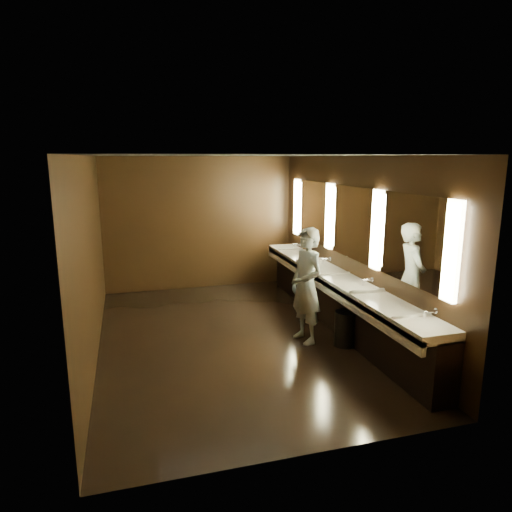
{
  "coord_description": "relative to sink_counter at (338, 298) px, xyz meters",
  "views": [
    {
      "loc": [
        -1.49,
        -6.56,
        2.78
      ],
      "look_at": [
        0.39,
        0.0,
        1.29
      ],
      "focal_mm": 32.0,
      "sensor_mm": 36.0,
      "label": 1
    }
  ],
  "objects": [
    {
      "name": "wall_back",
      "position": [
        -1.79,
        3.0,
        0.9
      ],
      "size": [
        4.0,
        0.02,
        2.8
      ],
      "primitive_type": "cube",
      "color": "black",
      "rests_on": "floor"
    },
    {
      "name": "wall_right",
      "position": [
        0.21,
        0.0,
        0.9
      ],
      "size": [
        0.02,
        6.0,
        2.8
      ],
      "primitive_type": "cube",
      "color": "black",
      "rests_on": "floor"
    },
    {
      "name": "wall_front",
      "position": [
        -1.79,
        -3.0,
        0.9
      ],
      "size": [
        4.0,
        0.02,
        2.8
      ],
      "primitive_type": "cube",
      "color": "black",
      "rests_on": "floor"
    },
    {
      "name": "sink_counter",
      "position": [
        0.0,
        0.0,
        0.0
      ],
      "size": [
        0.55,
        5.4,
        1.01
      ],
      "color": "black",
      "rests_on": "floor"
    },
    {
      "name": "ceiling",
      "position": [
        -1.79,
        0.0,
        2.3
      ],
      "size": [
        4.0,
        6.0,
        0.02
      ],
      "primitive_type": "cube",
      "color": "#2D2D2B",
      "rests_on": "wall_back"
    },
    {
      "name": "trash_bin",
      "position": [
        -0.22,
        -0.74,
        -0.23
      ],
      "size": [
        0.35,
        0.35,
        0.53
      ],
      "primitive_type": "cylinder",
      "rotation": [
        0.0,
        0.0,
        -0.04
      ],
      "color": "black",
      "rests_on": "floor"
    },
    {
      "name": "floor",
      "position": [
        -1.79,
        0.0,
        -0.5
      ],
      "size": [
        6.0,
        6.0,
        0.0
      ],
      "primitive_type": "plane",
      "color": "black",
      "rests_on": "ground"
    },
    {
      "name": "wall_left",
      "position": [
        -3.79,
        0.0,
        0.9
      ],
      "size": [
        0.02,
        6.0,
        2.8
      ],
      "primitive_type": "cube",
      "color": "black",
      "rests_on": "floor"
    },
    {
      "name": "mirror_band",
      "position": [
        0.19,
        -0.0,
        1.25
      ],
      "size": [
        0.06,
        5.03,
        1.15
      ],
      "color": "#FAF2B7",
      "rests_on": "wall_right"
    },
    {
      "name": "person",
      "position": [
        -0.73,
        -0.41,
        0.39
      ],
      "size": [
        0.55,
        0.72,
        1.76
      ],
      "primitive_type": "imported",
      "rotation": [
        0.0,
        0.0,
        -1.35
      ],
      "color": "#92BCDA",
      "rests_on": "floor"
    }
  ]
}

